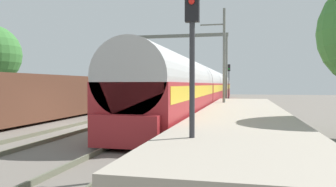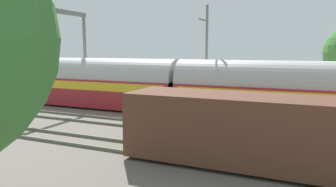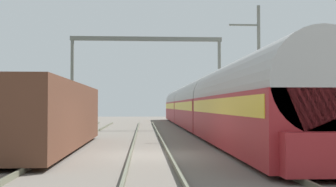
% 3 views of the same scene
% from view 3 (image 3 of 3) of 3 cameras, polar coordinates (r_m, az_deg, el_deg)
% --- Properties ---
extents(ground, '(120.00, 120.00, 0.00)m').
position_cam_3_polar(ground, '(16.43, -2.49, -8.31)').
color(ground, '#6A635B').
extents(track_far_west, '(1.52, 60.00, 0.16)m').
position_cam_3_polar(track_far_west, '(16.93, -17.42, -7.77)').
color(track_far_west, '#61634F').
rests_on(track_far_west, ground).
extents(track_west, '(1.52, 60.00, 0.16)m').
position_cam_3_polar(track_west, '(16.43, -2.49, -8.04)').
color(track_west, '#61634F').
rests_on(track_west, ground).
extents(track_east, '(1.52, 60.00, 0.16)m').
position_cam_3_polar(track_east, '(17.04, 12.34, -7.77)').
color(track_east, '#61634F').
rests_on(track_east, ground).
extents(platform, '(4.40, 28.00, 0.90)m').
position_cam_3_polar(platform, '(20.19, 21.32, -5.68)').
color(platform, '#A39989').
rests_on(platform, ground).
extents(passenger_train, '(2.93, 49.20, 3.82)m').
position_cam_3_polar(passenger_train, '(34.95, 4.20, -1.56)').
color(passenger_train, maroon).
rests_on(passenger_train, ground).
extents(freight_car, '(2.80, 13.00, 2.70)m').
position_cam_3_polar(freight_car, '(18.99, -15.74, -2.91)').
color(freight_car, '#563323').
rests_on(freight_car, ground).
extents(person_crossing, '(0.47, 0.42, 1.73)m').
position_cam_3_polar(person_crossing, '(34.71, 6.30, -3.11)').
color(person_crossing, '#252525').
rests_on(person_crossing, ground).
extents(railway_signal_far, '(0.36, 0.30, 4.91)m').
position_cam_3_polar(railway_signal_far, '(44.77, 5.03, -0.09)').
color(railway_signal_far, '#2D2D33').
rests_on(railway_signal_far, ground).
extents(catenary_gantry, '(13.04, 0.28, 7.86)m').
position_cam_3_polar(catenary_gantry, '(36.51, -2.91, 4.25)').
color(catenary_gantry, slate).
rests_on(catenary_gantry, ground).
extents(catenary_pole_east_mid, '(1.90, 0.20, 8.00)m').
position_cam_3_polar(catenary_pole_east_mid, '(26.18, 12.04, 3.28)').
color(catenary_pole_east_mid, slate).
rests_on(catenary_pole_east_mid, ground).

